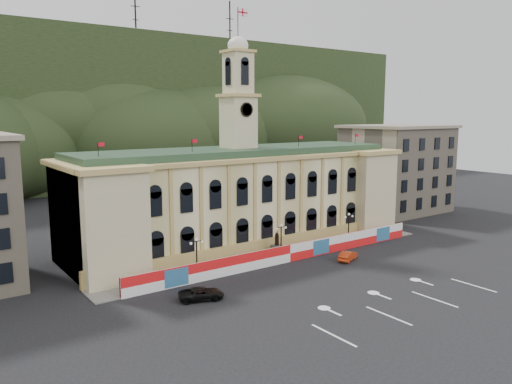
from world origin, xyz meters
TOP-DOWN VIEW (x-y plane):
  - ground at (0.00, 0.00)m, footprint 260.00×260.00m
  - lane_markings at (0.00, -5.00)m, footprint 26.00×10.00m
  - hill_ridge at (0.03, 121.99)m, footprint 230.00×80.00m
  - city_hall at (0.00, 27.63)m, footprint 56.20×17.60m
  - side_building_right at (43.00, 30.93)m, footprint 21.00×17.00m
  - hoarding_fence at (0.06, 15.07)m, footprint 50.00×0.44m
  - pavement at (0.00, 17.75)m, footprint 56.00×5.50m
  - statue at (0.00, 18.00)m, footprint 1.40×1.40m
  - lamp_left at (-14.00, 17.00)m, footprint 1.96×0.44m
  - lamp_center at (0.00, 17.00)m, footprint 1.96×0.44m
  - lamp_right at (14.00, 17.00)m, footprint 1.96×0.44m
  - red_sedan at (7.23, 10.57)m, footprint 4.58×5.34m
  - black_suv at (-17.64, 9.48)m, footprint 5.78×6.74m

SIDE VIEW (x-z plane):
  - ground at x=0.00m, z-range 0.00..0.00m
  - lane_markings at x=0.00m, z-range -0.01..0.01m
  - pavement at x=0.00m, z-range 0.00..0.16m
  - red_sedan at x=7.23m, z-range 0.00..1.40m
  - black_suv at x=-17.64m, z-range 0.00..1.44m
  - statue at x=0.00m, z-range -0.67..3.05m
  - hoarding_fence at x=0.06m, z-range 0.00..2.50m
  - lamp_left at x=-14.00m, z-range 0.50..5.65m
  - lamp_center at x=0.00m, z-range 0.50..5.65m
  - lamp_right at x=14.00m, z-range 0.50..5.65m
  - city_hall at x=0.00m, z-range -10.70..26.40m
  - side_building_right at x=43.00m, z-range 0.03..18.63m
  - hill_ridge at x=0.03m, z-range -12.52..51.48m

